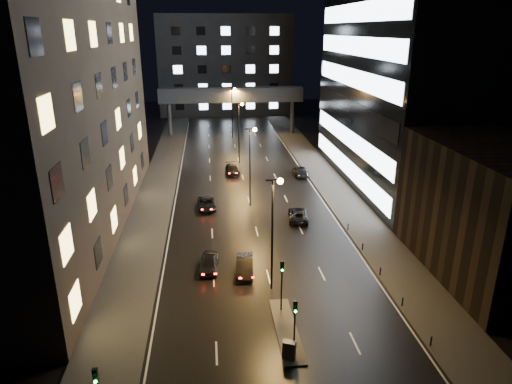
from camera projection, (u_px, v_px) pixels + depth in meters
ground at (243, 177)px, 69.92m from camera, size 160.00×160.00×0.00m
sidewalk_left at (157, 190)px, 63.97m from camera, size 5.00×110.00×0.15m
sidewalk_right at (331, 184)px, 66.45m from camera, size 5.00×110.00×0.15m
building_left at (31, 44)px, 45.96m from camera, size 15.00×48.00×40.00m
building_right_low at (491, 212)px, 40.86m from camera, size 10.00×18.00×12.00m
building_right_glass at (429, 21)px, 61.07m from camera, size 20.00×36.00×45.00m
building_far at (225, 65)px, 120.00m from camera, size 34.00×14.00×25.00m
skybridge at (231, 95)px, 95.19m from camera, size 30.00×3.00×10.00m
median_island at (286, 330)px, 34.35m from camera, size 1.60×8.00×0.15m
traffic_signal_near at (282, 278)px, 35.67m from camera, size 0.28×0.34×4.40m
traffic_signal_far at (295, 320)px, 30.52m from camera, size 0.28×0.34×4.40m
bollard_row at (391, 286)px, 39.42m from camera, size 0.12×25.12×0.90m
streetlight_near at (274, 220)px, 37.79m from camera, size 1.45×0.50×10.15m
streetlight_mid_a at (251, 157)px, 56.51m from camera, size 1.45×0.50×10.15m
streetlight_mid_b at (240, 125)px, 75.23m from camera, size 1.45×0.50×10.15m
streetlight_far at (233, 106)px, 93.96m from camera, size 1.45×0.50×10.15m
car_away_a at (209, 263)px, 42.81m from camera, size 2.02×4.31×1.43m
car_away_b at (245, 266)px, 42.22m from camera, size 1.91×4.54×1.46m
car_away_c at (207, 204)px, 57.49m from camera, size 2.45×4.77×1.29m
car_away_d at (232, 169)px, 71.41m from camera, size 2.21×4.83×1.37m
car_toward_a at (298, 215)px, 54.11m from camera, size 2.81×5.03×1.33m
car_toward_b at (300, 171)px, 70.59m from camera, size 2.29×4.96×1.40m
utility_cabinet at (289, 350)px, 31.07m from camera, size 1.00×0.79×1.32m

